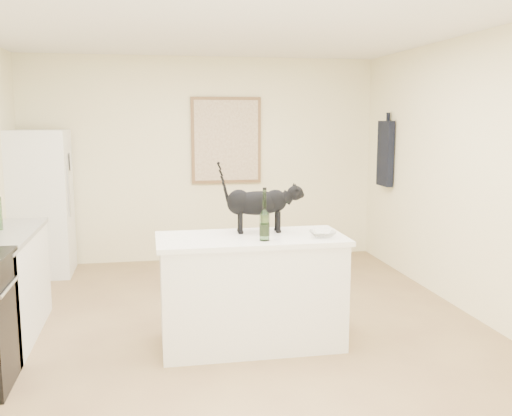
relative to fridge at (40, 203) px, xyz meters
The scene contains 15 objects.
floor 3.17m from the fridge, 50.31° to the right, with size 5.50×5.50×0.00m, color #9F8355.
ceiling 3.52m from the fridge, 50.31° to the right, with size 5.50×5.50×0.00m, color white.
wall_back 2.04m from the fridge, 11.59° to the left, with size 4.50×4.50×0.00m, color #F9F1C0.
wall_front 5.48m from the fridge, 69.08° to the right, with size 4.50×4.50×0.00m, color #F9F1C0.
wall_right 4.83m from the fridge, 29.23° to the right, with size 5.50×5.50×0.00m, color #F9F1C0.
island_base 3.30m from the fridge, 51.20° to the right, with size 1.44×0.67×0.86m, color white.
island_top 3.27m from the fridge, 51.20° to the right, with size 1.50×0.70×0.04m, color white.
fridge is the anchor object (origin of this frame).
artwork_frame 2.39m from the fridge, ahead, with size 0.90×0.03×1.10m, color brown.
artwork_canvas 2.38m from the fridge, ahead, with size 0.82×0.00×1.02m, color beige.
hanging_garment 4.19m from the fridge, ahead, with size 0.08×0.34×0.80m, color black.
black_cat 3.22m from the fridge, 48.30° to the right, with size 0.62×0.19×0.44m, color black, non-canonical shape.
wine_bottle 3.46m from the fridge, 52.02° to the right, with size 0.08×0.08×0.36m, color #285722.
glass_bowl 3.75m from the fridge, 46.07° to the right, with size 0.21×0.21×0.05m, color white.
fridge_paper 0.59m from the fridge, 10.13° to the left, with size 0.01×0.16×0.21m, color white.
Camera 1 is at (-0.68, -4.58, 1.83)m, focal length 39.97 mm.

